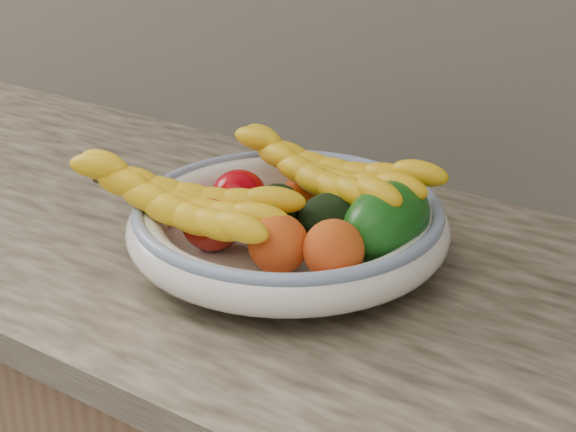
# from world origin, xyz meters

# --- Properties ---
(fruit_bowl) EXTENTS (0.39, 0.39, 0.08)m
(fruit_bowl) POSITION_xyz_m (0.00, 1.66, 0.95)
(fruit_bowl) COLOR white
(fruit_bowl) RESTS_ON kitchen_counter
(clementine_back_left) EXTENTS (0.05, 0.05, 0.05)m
(clementine_back_left) POSITION_xyz_m (-0.04, 1.75, 0.95)
(clementine_back_left) COLOR #F95105
(clementine_back_left) RESTS_ON fruit_bowl
(clementine_back_right) EXTENTS (0.06, 0.06, 0.05)m
(clementine_back_right) POSITION_xyz_m (0.04, 1.77, 0.95)
(clementine_back_right) COLOR #FD6505
(clementine_back_right) RESTS_ON fruit_bowl
(tomato_left) EXTENTS (0.09, 0.09, 0.06)m
(tomato_left) POSITION_xyz_m (-0.09, 1.68, 0.96)
(tomato_left) COLOR #AB0009
(tomato_left) RESTS_ON fruit_bowl
(tomato_near_left) EXTENTS (0.08, 0.08, 0.07)m
(tomato_near_left) POSITION_xyz_m (-0.06, 1.59, 0.96)
(tomato_near_left) COLOR #A81910
(tomato_near_left) RESTS_ON fruit_bowl
(avocado_center) EXTENTS (0.09, 0.11, 0.06)m
(avocado_center) POSITION_xyz_m (-0.02, 1.65, 0.96)
(avocado_center) COLOR black
(avocado_center) RESTS_ON fruit_bowl
(avocado_right) EXTENTS (0.11, 0.11, 0.06)m
(avocado_right) POSITION_xyz_m (0.06, 1.68, 0.96)
(avocado_right) COLOR black
(avocado_right) RESTS_ON fruit_bowl
(green_mango) EXTENTS (0.12, 0.14, 0.12)m
(green_mango) POSITION_xyz_m (0.12, 1.68, 0.98)
(green_mango) COLOR #0E490D
(green_mango) RESTS_ON fruit_bowl
(peach_front) EXTENTS (0.07, 0.07, 0.07)m
(peach_front) POSITION_xyz_m (0.04, 1.58, 0.97)
(peach_front) COLOR orange
(peach_front) RESTS_ON fruit_bowl
(peach_right) EXTENTS (0.07, 0.07, 0.07)m
(peach_right) POSITION_xyz_m (0.10, 1.60, 0.97)
(peach_right) COLOR orange
(peach_right) RESTS_ON fruit_bowl
(banana_bunch_back) EXTENTS (0.33, 0.16, 0.09)m
(banana_bunch_back) POSITION_xyz_m (0.01, 1.73, 0.99)
(banana_bunch_back) COLOR yellow
(banana_bunch_back) RESTS_ON fruit_bowl
(banana_bunch_front) EXTENTS (0.32, 0.16, 0.08)m
(banana_bunch_front) POSITION_xyz_m (-0.10, 1.57, 0.98)
(banana_bunch_front) COLOR yellow
(banana_bunch_front) RESTS_ON fruit_bowl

